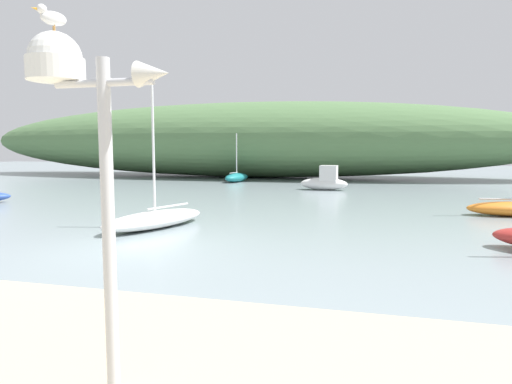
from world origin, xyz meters
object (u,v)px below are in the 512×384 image
Objects in this scene: sailboat_by_sandbar at (237,177)px; sailboat_west_reach at (155,219)px; mast_structure at (74,97)px; seagull_on_radar at (52,17)px; motorboat_off_point at (325,181)px.

sailboat_by_sandbar is 0.81× the size of sailboat_west_reach.
sailboat_west_reach is (-3.84, 8.89, -2.68)m from mast_structure.
sailboat_by_sandbar is at bearing 103.40° from seagull_on_radar.
sailboat_west_reach is at bearing 113.35° from mast_structure.
mast_structure is 22.88m from motorboat_off_point.
seagull_on_radar is at bearing -91.10° from motorboat_off_point.
seagull_on_radar reaches higher than mast_structure.
sailboat_by_sandbar is (-6.74, 27.49, -2.62)m from mast_structure.
motorboat_off_point is (0.44, 22.76, -3.15)m from seagull_on_radar.
sailboat_by_sandbar is at bearing 98.85° from sailboat_west_reach.
mast_structure reaches higher than motorboat_off_point.
seagull_on_radar reaches higher than sailboat_by_sandbar.
motorboat_off_point is at bearing 73.55° from sailboat_west_reach.
seagull_on_radar is at bearing -176.02° from mast_structure.
sailboat_west_reach is at bearing -106.45° from motorboat_off_point.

